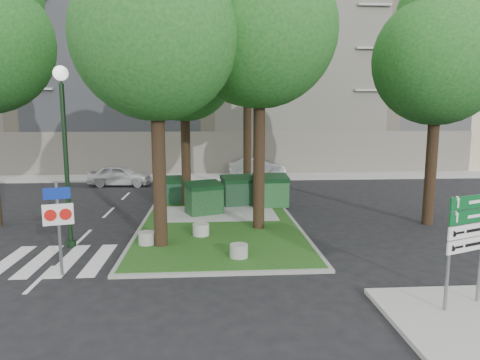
{
  "coord_description": "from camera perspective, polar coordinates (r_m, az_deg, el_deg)",
  "views": [
    {
      "loc": [
        0.18,
        -11.45,
        4.45
      ],
      "look_at": [
        1.27,
        4.39,
        2.0
      ],
      "focal_mm": 32.0,
      "sensor_mm": 36.0,
      "label": 1
    }
  ],
  "objects": [
    {
      "name": "tree_median_near_left",
      "position": [
        14.39,
        -10.89,
        20.12
      ],
      "size": [
        5.2,
        5.2,
        10.53
      ],
      "color": "black",
      "rests_on": "ground"
    },
    {
      "name": "building_sidewalk",
      "position": [
        30.27,
        -4.24,
        0.4
      ],
      "size": [
        42.0,
        3.0,
        0.12
      ],
      "primitive_type": "cube",
      "color": "#999993",
      "rests_on": "ground"
    },
    {
      "name": "bollard_left",
      "position": [
        14.85,
        -12.29,
        -7.55
      ],
      "size": [
        0.58,
        0.58,
        0.41
      ],
      "primitive_type": "cylinder",
      "color": "gray",
      "rests_on": "median_island"
    },
    {
      "name": "dumpster_a",
      "position": [
        21.33,
        -9.02,
        -1.34
      ],
      "size": [
        1.41,
        1.0,
        1.3
      ],
      "rotation": [
        0.0,
        0.0,
        0.01
      ],
      "color": "#0D321B",
      "rests_on": "median_island"
    },
    {
      "name": "bollard_mid",
      "position": [
        15.58,
        -5.23,
        -6.59
      ],
      "size": [
        0.59,
        0.59,
        0.42
      ],
      "primitive_type": "cylinder",
      "color": "#A1A09C",
      "rests_on": "median_island"
    },
    {
      "name": "traffic_sign_pole",
      "position": [
        12.7,
        -23.07,
        -4.44
      ],
      "size": [
        0.78,
        0.26,
        2.65
      ],
      "rotation": [
        0.0,
        0.0,
        0.27
      ],
      "color": "slate",
      "rests_on": "ground"
    },
    {
      "name": "tree_street_right",
      "position": [
        18.93,
        25.17,
        15.66
      ],
      "size": [
        5.0,
        5.0,
        10.06
      ],
      "color": "black",
      "rests_on": "ground"
    },
    {
      "name": "litter_bin",
      "position": [
        24.35,
        2.83,
        -0.58
      ],
      "size": [
        0.43,
        0.43,
        0.76
      ],
      "primitive_type": "cylinder",
      "color": "#CDDD1A",
      "rests_on": "median_island"
    },
    {
      "name": "dumpster_d",
      "position": [
        20.36,
        4.08,
        -1.43
      ],
      "size": [
        1.69,
        1.23,
        1.53
      ],
      "rotation": [
        0.0,
        0.0,
        0.05
      ],
      "color": "#16481D",
      "rests_on": "median_island"
    },
    {
      "name": "zebra_crossing",
      "position": [
        14.24,
        -20.07,
        -9.96
      ],
      "size": [
        5.0,
        3.0,
        0.01
      ],
      "primitive_type": "cube",
      "color": "silver",
      "rests_on": "ground"
    },
    {
      "name": "car_silver",
      "position": [
        30.88,
        2.26,
        1.72
      ],
      "size": [
        4.08,
        1.52,
        1.33
      ],
      "primitive_type": "imported",
      "rotation": [
        0.0,
        0.0,
        1.6
      ],
      "color": "#A7ABAF",
      "rests_on": "ground"
    },
    {
      "name": "apartment_building",
      "position": [
        37.62,
        -4.33,
        14.16
      ],
      "size": [
        41.0,
        12.0,
        16.0
      ],
      "primitive_type": "cube",
      "color": "tan",
      "rests_on": "ground"
    },
    {
      "name": "tree_median_far",
      "position": [
        23.92,
        1.23,
        18.08
      ],
      "size": [
        5.8,
        5.8,
        11.93
      ],
      "color": "black",
      "rests_on": "ground"
    },
    {
      "name": "ground",
      "position": [
        12.28,
        -4.63,
        -12.5
      ],
      "size": [
        120.0,
        120.0,
        0.0
      ],
      "primitive_type": "plane",
      "color": "black",
      "rests_on": "ground"
    },
    {
      "name": "bollard_right",
      "position": [
        13.24,
        -0.16,
        -9.41
      ],
      "size": [
        0.56,
        0.56,
        0.4
      ],
      "primitive_type": "cylinder",
      "color": "gray",
      "rests_on": "median_island"
    },
    {
      "name": "tree_median_near_right",
      "position": [
        16.5,
        2.99,
        21.13
      ],
      "size": [
        5.6,
        5.6,
        11.46
      ],
      "color": "black",
      "rests_on": "ground"
    },
    {
      "name": "dumpster_b",
      "position": [
        18.83,
        -4.82,
        -2.43
      ],
      "size": [
        1.82,
        1.56,
        1.42
      ],
      "rotation": [
        0.0,
        0.0,
        0.38
      ],
      "color": "#0F3614",
      "rests_on": "median_island"
    },
    {
      "name": "tree_median_mid",
      "position": [
        20.69,
        -7.21,
        15.72
      ],
      "size": [
        4.8,
        4.8,
        9.99
      ],
      "color": "black",
      "rests_on": "ground"
    },
    {
      "name": "dumpster_c",
      "position": [
        20.61,
        -0.29,
        -1.43
      ],
      "size": [
        1.73,
        1.38,
        1.42
      ],
      "rotation": [
        0.0,
        0.0,
        0.22
      ],
      "color": "black",
      "rests_on": "median_island"
    },
    {
      "name": "car_white",
      "position": [
        27.8,
        -15.7,
        0.6
      ],
      "size": [
        3.98,
        1.86,
        1.32
      ],
      "primitive_type": "imported",
      "rotation": [
        0.0,
        0.0,
        1.49
      ],
      "color": "silver",
      "rests_on": "ground"
    },
    {
      "name": "directional_sign",
      "position": [
        10.84,
        28.02,
        -6.28
      ],
      "size": [
        1.21,
        0.51,
        2.57
      ],
      "rotation": [
        0.0,
        0.0,
        0.38
      ],
      "color": "slate",
      "rests_on": "sidewalk_corner"
    },
    {
      "name": "median_island",
      "position": [
        19.94,
        -2.94,
        -3.96
      ],
      "size": [
        6.0,
        16.0,
        0.12
      ],
      "primitive_type": "cube",
      "color": "#184814",
      "rests_on": "ground"
    },
    {
      "name": "street_lamp",
      "position": [
        15.16,
        -22.37,
        5.52
      ],
      "size": [
        0.48,
        0.48,
        5.98
      ],
      "color": "black",
      "rests_on": "ground"
    },
    {
      "name": "median_kerb",
      "position": [
        19.94,
        -2.94,
        -3.99
      ],
      "size": [
        6.3,
        16.3,
        0.1
      ],
      "primitive_type": "cube",
      "color": "gray",
      "rests_on": "ground"
    }
  ]
}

